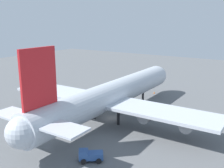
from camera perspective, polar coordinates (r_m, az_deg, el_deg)
name	(u,v)px	position (r m, az deg, el deg)	size (l,w,h in m)	color
ground_plane	(112,118)	(70.36, 0.00, -7.41)	(251.80, 251.80, 0.00)	slate
cargo_airplane	(112,95)	(68.21, -0.05, -2.39)	(62.95, 56.67, 20.77)	silver
cargo_loader	(90,155)	(50.26, -4.78, -15.15)	(4.33, 4.77, 2.18)	#2D5193
safety_cone_nose	(154,92)	(94.29, 9.14, -1.83)	(0.50, 0.50, 0.72)	orange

